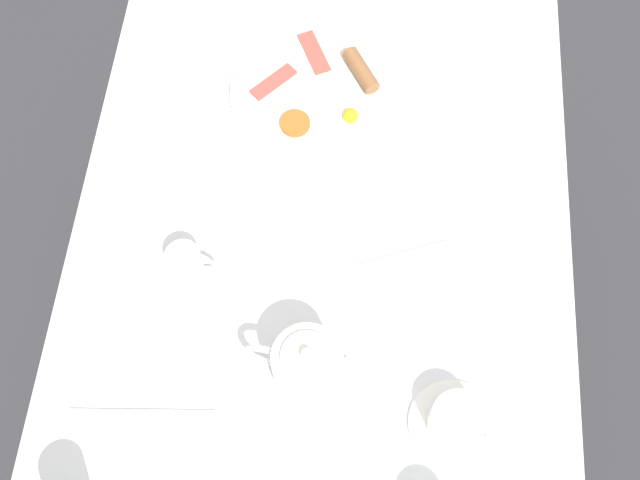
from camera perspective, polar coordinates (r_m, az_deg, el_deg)
The scene contains 11 objects.
ground_plane at distance 1.89m, azimuth 0.00°, elevation -9.30°, with size 8.00×8.00×0.00m, color #333338.
table at distance 1.28m, azimuth 0.00°, elevation -1.72°, with size 0.81×1.15×0.72m.
breakfast_plate at distance 1.35m, azimuth 0.06°, elevation 11.19°, with size 0.32×0.32×0.04m.
teapot_near at distance 1.09m, azimuth -1.15°, elevation -9.55°, with size 0.19×0.10×0.12m.
teacup_with_saucer_left at distance 1.11m, azimuth 10.32°, elevation -13.45°, with size 0.13×0.13×0.06m.
creamer_jug at distance 1.19m, azimuth -10.20°, elevation -1.68°, with size 0.08×0.06×0.05m.
napkin_folded at distance 1.45m, azimuth -10.39°, elevation 15.09°, with size 0.15×0.16×0.01m.
fork_by_plate at distance 1.31m, azimuth 13.20°, elevation 5.47°, with size 0.13×0.15×0.00m.
knife_by_plate at distance 1.16m, azimuth -13.46°, elevation -12.80°, with size 0.22×0.03×0.00m.
spoon_for_tea at distance 1.40m, azimuth 11.68°, elevation 12.01°, with size 0.11×0.11×0.00m.
fork_spare at distance 1.21m, azimuth 6.36°, elevation -1.24°, with size 0.16×0.07×0.00m.
Camera 1 is at (0.04, -0.49, 1.83)m, focal length 42.00 mm.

